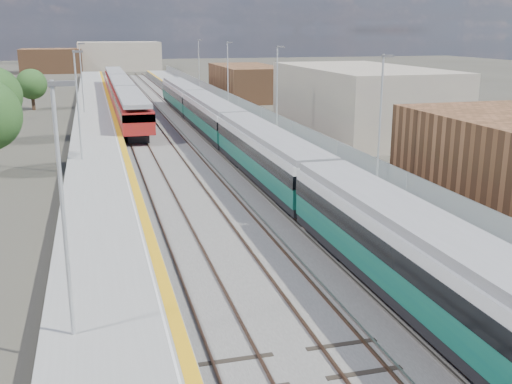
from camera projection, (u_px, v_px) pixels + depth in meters
name	position (u px, v px, depth m)	size (l,w,h in m)	color
ground	(190.00, 132.00, 59.85)	(320.00, 320.00, 0.00)	#47443A
ballast_bed	(165.00, 129.00, 61.60)	(10.50, 155.00, 0.06)	#565451
tracks	(168.00, 125.00, 63.30)	(8.96, 160.00, 0.17)	#4C3323
platform_right	(236.00, 121.00, 63.37)	(4.70, 155.00, 8.52)	slate
platform_left	(96.00, 127.00, 59.75)	(4.30, 155.00, 8.52)	slate
buildings	(47.00, 26.00, 135.02)	(72.00, 185.50, 40.00)	brown
green_train	(235.00, 131.00, 47.28)	(2.71, 75.43, 2.98)	black
red_train	(122.00, 92.00, 77.79)	(2.83, 57.44, 3.57)	black
tree_c	(32.00, 84.00, 75.34)	(3.81, 3.81, 5.16)	#382619
tree_d	(364.00, 86.00, 72.04)	(3.96, 3.96, 5.36)	#382619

